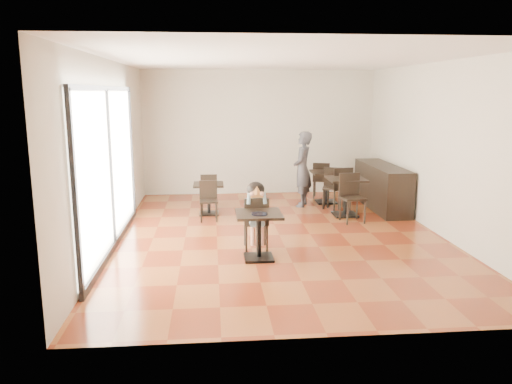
{
  "coord_description": "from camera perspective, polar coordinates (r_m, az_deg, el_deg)",
  "views": [
    {
      "loc": [
        -1.24,
        -8.97,
        2.65
      ],
      "look_at": [
        -0.51,
        -0.82,
        1.0
      ],
      "focal_mm": 35.0,
      "sensor_mm": 36.0,
      "label": 1
    }
  ],
  "objects": [
    {
      "name": "chair_back_b",
      "position": [
        11.62,
        8.67,
        0.42
      ],
      "size": [
        0.52,
        0.52,
        0.92
      ],
      "primitive_type": null,
      "rotation": [
        0.0,
        0.0,
        -0.3
      ],
      "color": "black",
      "rests_on": "floor"
    },
    {
      "name": "pizza_slice",
      "position": [
        8.2,
        0.09,
        -0.19
      ],
      "size": [
        0.27,
        0.21,
        0.06
      ],
      "primitive_type": null,
      "color": "tan",
      "rests_on": "child"
    },
    {
      "name": "wall_back",
      "position": [
        13.07,
        0.37,
        6.8
      ],
      "size": [
        6.0,
        0.01,
        3.2
      ],
      "primitive_type": "cube",
      "color": "beige",
      "rests_on": "floor"
    },
    {
      "name": "chair_mid_a",
      "position": [
        11.46,
        9.5,
        0.43
      ],
      "size": [
        0.51,
        0.51,
        0.99
      ],
      "primitive_type": null,
      "rotation": [
        0.0,
        0.0,
        3.29
      ],
      "color": "black",
      "rests_on": "floor"
    },
    {
      "name": "cafe_table_mid",
      "position": [
        10.96,
        10.2,
        -0.55
      ],
      "size": [
        0.89,
        0.89,
        0.83
      ],
      "primitive_type": null,
      "rotation": [
        0.0,
        0.0,
        0.15
      ],
      "color": "black",
      "rests_on": "floor"
    },
    {
      "name": "wall_front",
      "position": [
        5.23,
        8.74,
        -0.32
      ],
      "size": [
        6.0,
        0.01,
        3.2
      ],
      "primitive_type": "cube",
      "color": "beige",
      "rests_on": "floor"
    },
    {
      "name": "service_counter",
      "position": [
        11.83,
        14.19,
        0.59
      ],
      "size": [
        0.6,
        2.4,
        1.0
      ],
      "primitive_type": "cube",
      "color": "black",
      "rests_on": "floor"
    },
    {
      "name": "child_table",
      "position": [
        8.01,
        0.32,
        -5.05
      ],
      "size": [
        0.72,
        0.72,
        0.76
      ],
      "primitive_type": null,
      "color": "black",
      "rests_on": "floor"
    },
    {
      "name": "child",
      "position": [
        8.48,
        -0.03,
        -2.73
      ],
      "size": [
        0.41,
        0.58,
        1.15
      ],
      "primitive_type": null,
      "color": "gray",
      "rests_on": "child_chair"
    },
    {
      "name": "child_chair",
      "position": [
        8.51,
        -0.03,
        -3.51
      ],
      "size": [
        0.41,
        0.41,
        0.92
      ],
      "primitive_type": null,
      "rotation": [
        0.0,
        0.0,
        3.14
      ],
      "color": "black",
      "rests_on": "floor"
    },
    {
      "name": "wall_left",
      "position": [
        9.2,
        -16.14,
        4.41
      ],
      "size": [
        0.01,
        8.0,
        3.2
      ],
      "primitive_type": "cube",
      "color": "beige",
      "rests_on": "floor"
    },
    {
      "name": "plate",
      "position": [
        7.81,
        0.39,
        -2.52
      ],
      "size": [
        0.26,
        0.26,
        0.02
      ],
      "primitive_type": "cylinder",
      "color": "black",
      "rests_on": "child_table"
    },
    {
      "name": "wall_right",
      "position": [
        9.97,
        20.17,
        4.67
      ],
      "size": [
        0.01,
        8.0,
        3.2
      ],
      "primitive_type": "cube",
      "color": "beige",
      "rests_on": "floor"
    },
    {
      "name": "cafe_table_left",
      "position": [
        10.96,
        -5.42,
        -0.8
      ],
      "size": [
        0.66,
        0.66,
        0.68
      ],
      "primitive_type": null,
      "rotation": [
        0.0,
        0.0,
        0.03
      ],
      "color": "black",
      "rests_on": "floor"
    },
    {
      "name": "chair_left_b",
      "position": [
        10.41,
        -5.44,
        -1.06
      ],
      "size": [
        0.38,
        0.38,
        0.82
      ],
      "primitive_type": null,
      "rotation": [
        0.0,
        0.0,
        0.03
      ],
      "color": "black",
      "rests_on": "floor"
    },
    {
      "name": "chair_left_a",
      "position": [
        11.48,
        -5.42,
        0.12
      ],
      "size": [
        0.38,
        0.38,
        0.82
      ],
      "primitive_type": null,
      "rotation": [
        0.0,
        0.0,
        3.17
      ],
      "color": "black",
      "rests_on": "floor"
    },
    {
      "name": "chair_mid_b",
      "position": [
        10.42,
        11.01,
        -0.72
      ],
      "size": [
        0.51,
        0.51,
        0.99
      ],
      "primitive_type": null,
      "rotation": [
        0.0,
        0.0,
        0.15
      ],
      "color": "black",
      "rests_on": "floor"
    },
    {
      "name": "storefront_window",
      "position": [
        8.73,
        -16.49,
        2.71
      ],
      "size": [
        0.04,
        4.5,
        2.6
      ],
      "primitive_type": "cube",
      "color": "white",
      "rests_on": "floor"
    },
    {
      "name": "chair_back_a",
      "position": [
        12.68,
        7.5,
        1.36
      ],
      "size": [
        0.52,
        0.52,
        0.92
      ],
      "primitive_type": null,
      "rotation": [
        0.0,
        0.0,
        2.84
      ],
      "color": "black",
      "rests_on": "floor"
    },
    {
      "name": "floor",
      "position": [
        9.43,
        2.68,
        -4.92
      ],
      "size": [
        6.0,
        8.0,
        0.01
      ],
      "primitive_type": "cube",
      "color": "brown",
      "rests_on": "ground"
    },
    {
      "name": "ceiling",
      "position": [
        9.07,
        2.87,
        14.87
      ],
      "size": [
        6.0,
        8.0,
        0.01
      ],
      "primitive_type": "cube",
      "color": "white",
      "rests_on": "floor"
    },
    {
      "name": "cafe_table_back",
      "position": [
        12.16,
        8.05,
        0.55
      ],
      "size": [
        0.9,
        0.9,
        0.77
      ],
      "primitive_type": null,
      "rotation": [
        0.0,
        0.0,
        -0.3
      ],
      "color": "black",
      "rests_on": "floor"
    },
    {
      "name": "adult_patron",
      "position": [
        11.66,
        5.34,
        2.61
      ],
      "size": [
        0.59,
        0.73,
        1.75
      ],
      "primitive_type": "imported",
      "rotation": [
        0.0,
        0.0,
        -1.87
      ],
      "color": "#3B3A40",
      "rests_on": "floor"
    }
  ]
}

